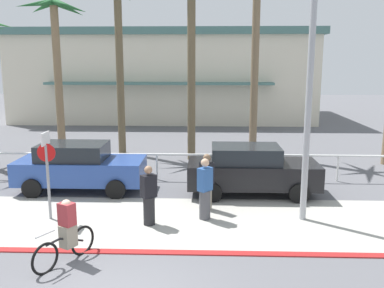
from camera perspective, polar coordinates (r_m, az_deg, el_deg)
name	(u,v)px	position (r m, az deg, el deg)	size (l,w,h in m)	color
ground_plane	(161,170)	(17.86, -4.16, -3.48)	(80.00, 80.00, 0.00)	#5B5B60
sidewalk_strip	(140,221)	(12.38, -7.07, -10.25)	(44.00, 4.00, 0.02)	#ADAAA0
curb_paint	(127,252)	(10.58, -8.81, -14.17)	(44.00, 0.24, 0.03)	maroon
building_backdrop	(167,75)	(34.88, -3.37, 9.34)	(22.61, 12.49, 6.75)	beige
rail_fence	(157,158)	(16.21, -4.77, -1.96)	(27.58, 0.08, 1.04)	white
stop_sign_bike_lane	(47,163)	(12.61, -18.98, -2.45)	(0.52, 0.56, 2.56)	gray
streetlight_curb	(313,70)	(11.77, 15.95, 9.58)	(0.24, 2.54, 7.50)	#9EA0A5
palm_tree_2	(56,41)	(20.86, -17.88, 13.11)	(3.09, 2.85, 7.28)	#846B4C
palm_tree_3	(118,23)	(20.90, -9.95, 15.75)	(3.63, 3.41, 8.14)	brown
palm_tree_4	(191,22)	(19.24, -0.09, 16.13)	(3.46, 3.39, 8.00)	brown
palm_tree_5	(257,5)	(20.52, 8.78, 18.11)	(2.99, 3.66, 9.78)	#756047
car_blue_1	(79,166)	(15.36, -14.97, -2.93)	(4.40, 2.02, 1.69)	#284793
car_black_2	(251,170)	(14.55, 7.97, -3.44)	(4.40, 2.02, 1.69)	black
cyclist_black_0	(66,233)	(10.16, -16.60, -11.44)	(0.94, 1.62, 1.50)	black
pedestrian_0	(207,184)	(12.93, 2.00, -5.44)	(0.47, 0.46, 1.77)	gray
pedestrian_1	(149,198)	(11.82, -5.84, -7.27)	(0.47, 0.46, 1.71)	#232326
pedestrian_2	(205,191)	(12.16, 1.75, -6.40)	(0.46, 0.47, 1.81)	#4C4C51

